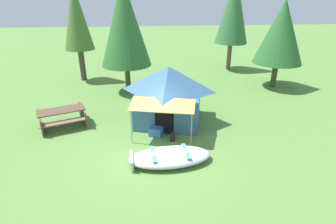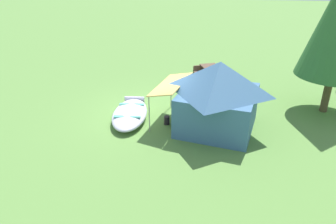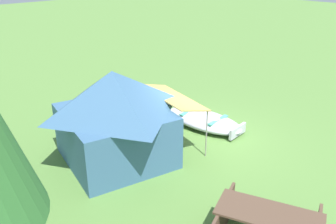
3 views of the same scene
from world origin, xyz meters
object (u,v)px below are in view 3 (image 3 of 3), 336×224
beached_rowboat (204,120)px  cooler_box (169,144)px  canvas_cabin_tent (115,115)px  fuel_can (166,133)px

beached_rowboat → cooler_box: 1.96m
beached_rowboat → canvas_cabin_tent: (0.30, 3.27, 1.07)m
fuel_can → canvas_cabin_tent: bearing=89.0°
cooler_box → canvas_cabin_tent: bearing=64.5°
beached_rowboat → fuel_can: 1.48m
beached_rowboat → fuel_can: beached_rowboat is taller
canvas_cabin_tent → beached_rowboat: bearing=-95.3°
cooler_box → fuel_can: 0.77m
beached_rowboat → cooler_box: size_ratio=5.52×
fuel_can → cooler_box: bearing=142.1°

